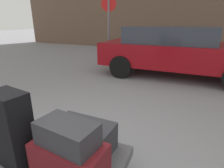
% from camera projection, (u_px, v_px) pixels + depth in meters
% --- Properties ---
extents(luggage_cart, '(1.14, 0.81, 0.34)m').
position_uv_depth(luggage_cart, '(64.00, 163.00, 1.76)').
color(luggage_cart, '#4C4C51').
rests_on(luggage_cart, ground_plane).
extents(duffel_bag_maroon_rear_left, '(0.60, 0.35, 0.33)m').
position_uv_depth(duffel_bag_maroon_rear_left, '(70.00, 162.00, 1.44)').
color(duffel_bag_maroon_rear_left, maroon).
rests_on(duffel_bag_maroon_rear_left, luggage_cart).
extents(suitcase_charcoal_stacked_top, '(0.62, 0.40, 0.27)m').
position_uv_depth(suitcase_charcoal_stacked_top, '(82.00, 137.00, 1.81)').
color(suitcase_charcoal_stacked_top, '#2D2D33').
rests_on(suitcase_charcoal_stacked_top, luggage_cart).
extents(suitcase_black_center, '(0.37, 0.26, 0.69)m').
position_uv_depth(suitcase_black_center, '(13.00, 130.00, 1.55)').
color(suitcase_black_center, black).
rests_on(suitcase_black_center, luggage_cart).
extents(duffel_bag_charcoal_topmost_pile, '(0.49, 0.32, 0.19)m').
position_uv_depth(duffel_bag_charcoal_topmost_pile, '(67.00, 134.00, 1.36)').
color(duffel_bag_charcoal_topmost_pile, '#2D2D33').
rests_on(duffel_bag_charcoal_topmost_pile, duffel_bag_maroon_rear_left).
extents(parked_car, '(4.33, 1.98, 1.42)m').
position_uv_depth(parked_car, '(175.00, 50.00, 5.34)').
color(parked_car, maroon).
rests_on(parked_car, ground_plane).
extents(no_parking_sign, '(0.49, 0.13, 2.35)m').
position_uv_depth(no_parking_sign, '(109.00, 24.00, 6.27)').
color(no_parking_sign, slate).
rests_on(no_parking_sign, ground_plane).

